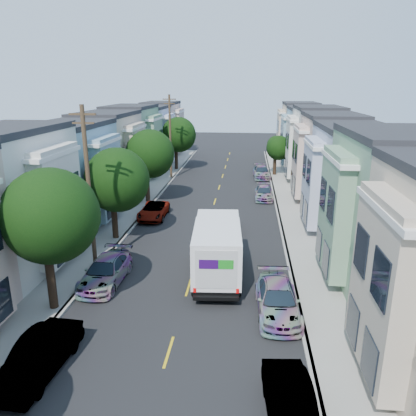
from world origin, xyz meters
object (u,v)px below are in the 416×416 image
Objects in this scene: fedex_truck at (217,248)px; parked_right_c at (264,193)px; tree_far_r at (278,148)px; tree_d at (149,154)px; lead_sedan at (229,224)px; tree_b at (49,216)px; parked_left_b at (39,357)px; utility_pole_near at (89,190)px; parked_left_c at (106,271)px; tree_c at (116,180)px; parked_left_d at (154,211)px; utility_pole_far at (170,137)px; parked_right_a at (291,407)px; parked_right_b at (277,300)px; parked_right_d at (261,172)px; tree_e at (178,135)px.

parked_right_c is (3.38, 18.01, -1.26)m from fedex_truck.
parked_right_c is (-2.00, -11.47, -2.91)m from tree_far_r.
tree_d is 1.94× the size of lead_sedan.
tree_d is 11.81m from lead_sedan.
tree_b is 6.57m from parked_left_b.
tree_far_r is at bearing 46.49° from tree_d.
utility_pole_near is 5.02m from parked_left_c.
fedex_truck is (-5.37, -29.48, -1.66)m from tree_far_r.
lead_sedan is at bearing -103.39° from tree_far_r.
tree_d reaches higher than parked_right_c.
parked_left_d is (1.40, 5.32, -3.93)m from tree_c.
tree_c is at bearing -118.77° from tree_far_r.
fedex_truck is 12.60m from parked_left_d.
utility_pole_far is at bearing 90.00° from utility_pole_near.
utility_pole_far is 14.74m from parked_right_c.
parked_right_a is at bearing -29.60° from tree_b.
tree_d is 1.70× the size of parked_right_c.
tree_d is at bearing 107.73° from parked_right_a.
parked_left_c is (-6.42, -1.51, -1.15)m from fedex_truck.
parked_right_a is at bearing -67.15° from tree_d.
lead_sedan is at bearing 72.71° from parked_left_b.
parked_right_b is at bearing 84.89° from parked_right_a.
parked_left_d is 12.19m from parked_right_c.
parked_right_c is (0.00, 29.03, -0.08)m from parked_right_a.
tree_far_r is at bearing 76.09° from fedex_truck.
tree_c is 1.35× the size of tree_far_r.
parked_right_a is 1.02× the size of parked_right_c.
fedex_truck is 18.37m from parked_right_c.
tree_c is at bearing -130.92° from parked_right_c.
tree_d is at bearing 96.93° from parked_left_b.
parked_left_d is (-6.42, 10.77, -1.23)m from fedex_truck.
fedex_truck is at bearing -98.27° from lead_sedan.
tree_b reaches higher than parked_right_c.
parked_left_b is 0.97× the size of parked_right_d.
utility_pole_near is at bearing -90.00° from utility_pole_far.
utility_pole_far reaches higher than tree_far_r.
lead_sedan is (8.11, -23.77, -4.17)m from tree_e.
utility_pole_far is (0.00, 21.01, 0.56)m from tree_c.
parked_left_d is 1.00× the size of parked_right_d.
parked_left_c is at bearing -110.84° from tree_far_r.
tree_c is at bearing 137.65° from parked_right_b.
tree_e is 1.69× the size of parked_right_c.
fedex_truck is (7.83, 4.65, -3.22)m from tree_b.
parked_left_c is at bearing 65.96° from tree_b.
parked_right_b is at bearing -81.76° from lead_sedan.
tree_far_r is at bearing 12.90° from utility_pole_far.
parked_right_d is (11.20, -3.85, -4.08)m from tree_e.
tree_b is 36.62m from tree_far_r.
tree_b is 16.11m from parked_left_d.
utility_pole_far is 36.12m from parked_left_b.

